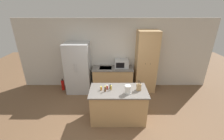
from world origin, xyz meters
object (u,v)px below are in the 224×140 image
Objects in this scene: kettle at (128,90)px; fire_extinguisher at (63,85)px; refrigerator at (78,68)px; knife_block at (139,87)px; spice_bottle_amber_oil at (111,88)px; microwave at (121,63)px; spice_bottle_tall_dark at (110,87)px; spice_bottle_short_red at (101,88)px; pantry_cabinet at (146,62)px; spice_bottle_green_herb at (105,89)px; spice_bottle_pale_salt at (107,87)px.

kettle is 2.98m from fire_extinguisher.
fire_extinguisher is (-0.65, 0.01, -0.71)m from refrigerator.
spice_bottle_amber_oil is (-0.72, 0.01, -0.04)m from knife_block.
microwave is at bearing 101.43° from knife_block.
spice_bottle_tall_dark reaches higher than fire_extinguisher.
microwave is 1.76m from knife_block.
kettle reaches higher than microwave.
spice_bottle_amber_oil is (0.02, -0.08, 0.01)m from spice_bottle_tall_dark.
knife_block is at bearing 27.32° from kettle.
spice_bottle_short_red is 0.82× the size of spice_bottle_amber_oil.
spice_bottle_short_red is at bearing -158.90° from spice_bottle_tall_dark.
pantry_cabinet reaches higher than spice_bottle_green_herb.
pantry_cabinet reaches higher than kettle.
refrigerator is at bearing 120.68° from spice_bottle_short_red.
knife_block is at bearing 4.04° from spice_bottle_green_herb.
knife_block reaches higher than spice_bottle_green_herb.
refrigerator is 16.21× the size of spice_bottle_tall_dark.
kettle is (1.61, -1.73, 0.12)m from refrigerator.
pantry_cabinet is at bearing 0.94° from fire_extinguisher.
spice_bottle_green_herb reaches higher than spice_bottle_pale_salt.
refrigerator is at bearing -178.50° from pantry_cabinet.
pantry_cabinet reaches higher than refrigerator.
pantry_cabinet reaches higher than fire_extinguisher.
spice_bottle_short_red is at bearing 179.72° from knife_block.
spice_bottle_short_red is (-0.24, -0.09, -0.00)m from spice_bottle_tall_dark.
fire_extinguisher is at bearing -179.06° from pantry_cabinet.
pantry_cabinet reaches higher than microwave.
spice_bottle_amber_oil is at bearing -40.52° from fire_extinguisher.
kettle is (0.42, -0.17, 0.05)m from spice_bottle_amber_oil.
refrigerator reaches higher than spice_bottle_short_red.
fire_extinguisher is at bearing 142.36° from kettle.
refrigerator is 11.54× the size of spice_bottle_green_herb.
knife_block reaches higher than spice_bottle_amber_oil.
kettle is at bearing -88.58° from microwave.
spice_bottle_green_herb is at bearing -44.32° from fire_extinguisher.
microwave is 3.62× the size of spice_bottle_amber_oil.
spice_bottle_amber_oil is (0.26, 0.01, 0.01)m from spice_bottle_short_red.
spice_bottle_pale_salt is (-0.83, 0.06, -0.05)m from knife_block.
knife_block is at bearing -1.11° from spice_bottle_amber_oil.
microwave is 4.30× the size of spice_bottle_pale_salt.
microwave reaches higher than spice_bottle_short_red.
spice_bottle_short_red is 2.37m from fire_extinguisher.
refrigerator is 2.45m from pantry_cabinet.
spice_bottle_pale_salt is at bearing 157.28° from kettle.
pantry_cabinet reaches higher than spice_bottle_amber_oil.
pantry_cabinet is at bearing 65.39° from kettle.
spice_bottle_tall_dark is (-0.40, -1.63, -0.05)m from microwave.
kettle is at bearing -29.74° from spice_bottle_tall_dark.
refrigerator is 1.97m from spice_bottle_amber_oil.
spice_bottle_green_herb is (-0.53, -1.79, -0.03)m from microwave.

